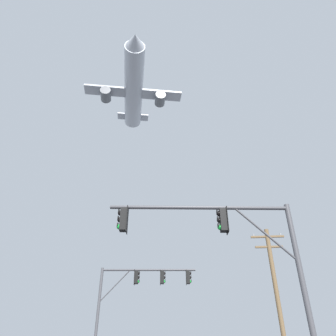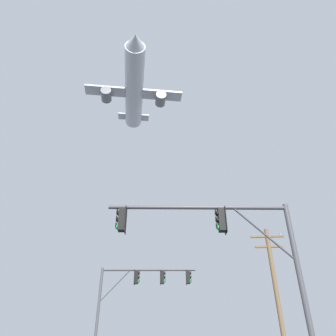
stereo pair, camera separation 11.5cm
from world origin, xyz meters
TOP-DOWN VIEW (x-y plane):
  - signal_pole_near at (2.28, 7.63)m, footprint 7.09×0.93m
  - signal_pole_far at (-3.11, 19.46)m, footprint 6.93×0.79m
  - utility_pole at (6.02, 17.17)m, footprint 2.20×0.28m
  - airplane at (-9.07, 39.44)m, footprint 18.56×24.03m

SIDE VIEW (x-z plane):
  - utility_pole at x=6.02m, z-range 0.29..8.88m
  - signal_pole_near at x=2.28m, z-range 1.65..7.98m
  - signal_pole_far at x=-3.11m, z-range 1.86..8.57m
  - airplane at x=-9.07m, z-range 41.68..48.24m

